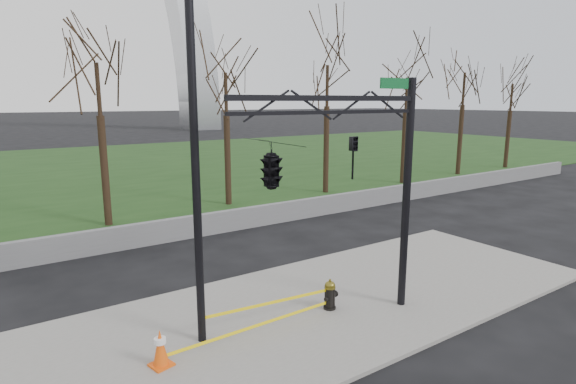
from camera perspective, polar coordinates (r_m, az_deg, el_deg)
ground at (r=12.42m, az=1.76°, el=-14.76°), size 500.00×500.00×0.00m
sidewalk at (r=12.40m, az=1.76°, el=-14.55°), size 18.00×6.00×0.10m
grass_strip at (r=39.93m, az=-24.45°, el=2.44°), size 120.00×40.00×0.06m
guardrail at (r=18.91m, az=-12.66°, el=-4.34°), size 60.00×0.30×0.90m
tree_row at (r=23.67m, az=-7.09°, el=7.71°), size 54.44×4.00×8.03m
fire_hydrant at (r=12.32m, az=5.24°, el=-12.61°), size 0.51×0.33×0.81m
traffic_cone at (r=10.22m, az=-15.55°, el=-18.14°), size 0.50×0.50×0.80m
street_light at (r=9.88m, az=-10.28°, el=6.72°), size 2.39×0.45×8.21m
traffic_signal_mast at (r=9.84m, az=1.77°, el=3.67°), size 5.10×2.50×6.00m
caution_tape at (r=11.29m, az=-3.24°, el=-15.09°), size 4.55×0.49×0.42m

